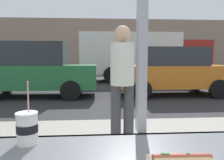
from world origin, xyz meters
The scene contains 8 objects.
ground_plane centered at (0.00, 8.00, 0.00)m, with size 60.00×60.00×0.00m, color #2D2D30.
sidewalk_strip centered at (0.00, 1.60, 0.08)m, with size 16.00×2.80×0.15m, color #9E998E.
building_facade_far centered at (0.00, 20.55, 2.56)m, with size 28.00×1.20×5.13m, color gray.
soda_cup_right centered at (-0.59, -0.07, 1.02)m, with size 0.11×0.11×0.31m.
parked_car_green centered at (-2.44, 6.58, 0.94)m, with size 4.30×1.88×1.89m.
parked_car_orange centered at (2.49, 6.58, 0.88)m, with size 4.20×1.91×1.73m.
box_truck centered at (2.37, 11.41, 1.53)m, with size 7.34×2.44×2.75m.
pedestrian centered at (0.09, 1.75, 1.09)m, with size 0.32×0.32×1.63m.
Camera 1 is at (-0.25, -1.11, 1.36)m, focal length 34.45 mm.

